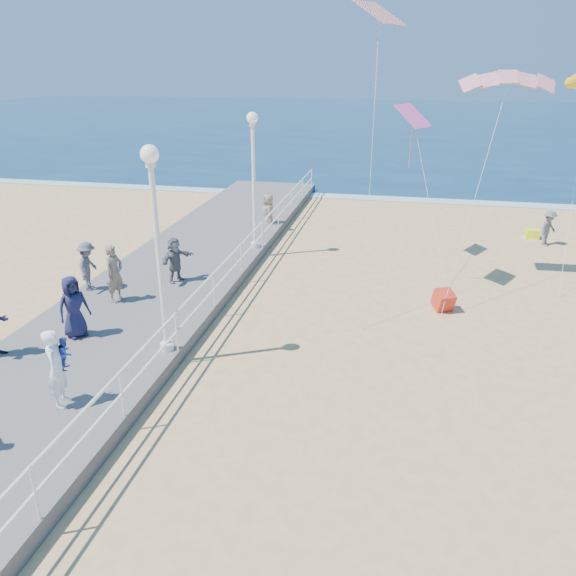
% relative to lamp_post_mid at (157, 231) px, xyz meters
% --- Properties ---
extents(ground, '(160.00, 160.00, 0.00)m').
position_rel_lamp_post_mid_xyz_m(ground, '(5.35, 0.00, -3.66)').
color(ground, '#DAB272').
rests_on(ground, ground).
extents(ocean, '(160.00, 90.00, 0.05)m').
position_rel_lamp_post_mid_xyz_m(ocean, '(5.35, 65.00, -3.65)').
color(ocean, '#0C2B49').
rests_on(ocean, ground).
extents(surf_line, '(160.00, 1.20, 0.04)m').
position_rel_lamp_post_mid_xyz_m(surf_line, '(5.35, 20.50, -3.63)').
color(surf_line, white).
rests_on(surf_line, ground).
extents(boardwalk, '(5.00, 44.00, 0.40)m').
position_rel_lamp_post_mid_xyz_m(boardwalk, '(-2.15, 0.00, -3.46)').
color(boardwalk, slate).
rests_on(boardwalk, ground).
extents(railing, '(0.05, 42.00, 0.55)m').
position_rel_lamp_post_mid_xyz_m(railing, '(0.30, 0.00, -2.41)').
color(railing, white).
rests_on(railing, boardwalk).
extents(lamp_post_mid, '(0.44, 0.44, 5.32)m').
position_rel_lamp_post_mid_xyz_m(lamp_post_mid, '(0.00, 0.00, 0.00)').
color(lamp_post_mid, white).
rests_on(lamp_post_mid, boardwalk).
extents(lamp_post_far, '(0.44, 0.44, 5.32)m').
position_rel_lamp_post_mid_xyz_m(lamp_post_far, '(0.00, 9.00, 0.00)').
color(lamp_post_far, white).
rests_on(lamp_post_far, boardwalk).
extents(woman_holding_toddler, '(0.59, 0.75, 1.83)m').
position_rel_lamp_post_mid_xyz_m(woman_holding_toddler, '(-1.24, -2.86, -2.35)').
color(woman_holding_toddler, white).
rests_on(woman_holding_toddler, boardwalk).
extents(toddler_held, '(0.37, 0.42, 0.75)m').
position_rel_lamp_post_mid_xyz_m(toddler_held, '(-1.09, -2.71, -2.04)').
color(toddler_held, '#2F47B1').
rests_on(toddler_held, boardwalk).
extents(spectator_2, '(0.77, 1.15, 1.64)m').
position_rel_lamp_post_mid_xyz_m(spectator_2, '(-4.19, 3.42, -2.44)').
color(spectator_2, '#56565B').
rests_on(spectator_2, boardwalk).
extents(spectator_4, '(0.94, 1.03, 1.76)m').
position_rel_lamp_post_mid_xyz_m(spectator_4, '(-2.76, 0.23, -2.38)').
color(spectator_4, '#1C1D3E').
rests_on(spectator_4, boardwalk).
extents(spectator_5, '(1.02, 1.51, 1.56)m').
position_rel_lamp_post_mid_xyz_m(spectator_5, '(-1.68, 4.73, -2.48)').
color(spectator_5, slate).
rests_on(spectator_5, boardwalk).
extents(spectator_6, '(0.58, 0.76, 1.86)m').
position_rel_lamp_post_mid_xyz_m(spectator_6, '(-2.85, 2.72, -2.33)').
color(spectator_6, '#836E5A').
rests_on(spectator_6, boardwalk).
extents(beach_walker_a, '(1.08, 1.11, 1.52)m').
position_rel_lamp_post_mid_xyz_m(beach_walker_a, '(12.06, 13.11, -2.90)').
color(beach_walker_a, slate).
rests_on(beach_walker_a, ground).
extents(beach_walker_c, '(0.84, 1.01, 1.76)m').
position_rel_lamp_post_mid_xyz_m(beach_walker_c, '(-0.33, 12.66, -2.78)').
color(beach_walker_c, gray).
rests_on(beach_walker_c, ground).
extents(box_kite, '(0.80, 0.88, 0.74)m').
position_rel_lamp_post_mid_xyz_m(box_kite, '(7.33, 5.00, -3.36)').
color(box_kite, red).
rests_on(box_kite, ground).
extents(beach_chair_left, '(0.55, 0.55, 0.40)m').
position_rel_lamp_post_mid_xyz_m(beach_chair_left, '(11.65, 14.06, -3.46)').
color(beach_chair_left, '#EDFF1A').
rests_on(beach_chair_left, ground).
extents(kite_parafoil, '(3.04, 0.94, 0.65)m').
position_rel_lamp_post_mid_xyz_m(kite_parafoil, '(8.83, 8.19, 3.35)').
color(kite_parafoil, red).
extents(kite_diamond_pink, '(1.49, 1.60, 0.81)m').
position_rel_lamp_post_mid_xyz_m(kite_diamond_pink, '(5.91, 10.23, 1.92)').
color(kite_diamond_pink, '#E454A8').
extents(kite_diamond_redwhite, '(1.64, 1.72, 0.69)m').
position_rel_lamp_post_mid_xyz_m(kite_diamond_redwhite, '(4.72, 6.12, 5.13)').
color(kite_diamond_redwhite, red).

